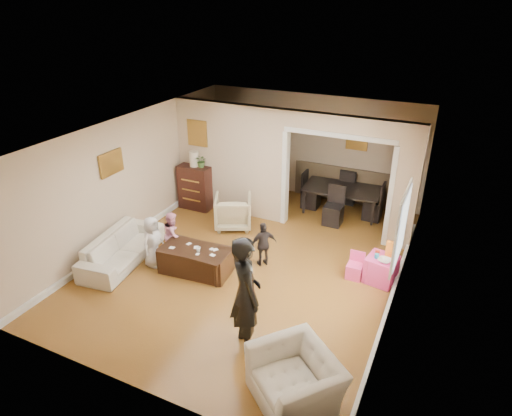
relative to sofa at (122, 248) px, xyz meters
The scene contains 27 objects.
floor 2.53m from the sofa, 26.05° to the left, with size 7.00×7.00×0.00m, color olive.
partition_left 3.20m from the sofa, 73.03° to the left, with size 2.75×0.18×2.60m, color tan.
partition_right 5.65m from the sofa, 31.53° to the left, with size 0.55×0.18×2.60m, color tan.
partition_header 4.93m from the sofa, 40.84° to the left, with size 2.22×0.18×0.35m, color tan.
window_pane 5.20m from the sofa, ahead, with size 0.03×0.95×1.10m, color white.
framed_art_partition 3.21m from the sofa, 88.74° to the left, with size 0.45×0.03×0.55m, color brown.
framed_art_sofa_wall 1.66m from the sofa, 131.55° to the left, with size 0.03×0.55×0.40m, color brown.
framed_art_alcove 5.83m from the sofa, 53.52° to the left, with size 0.45×0.03×0.55m, color brown.
sofa is the anchor object (origin of this frame).
armchair_back 2.54m from the sofa, 59.80° to the left, with size 0.78×0.81×0.73m, color tan.
armchair_front 4.54m from the sofa, 21.60° to the right, with size 1.08×0.94×0.70m, color silver.
dresser 2.70m from the sofa, 89.92° to the left, with size 0.78×0.44×1.08m, color #361410.
table_lamp 2.86m from the sofa, 89.92° to the left, with size 0.22×0.22×0.36m, color beige.
potted_plant 2.86m from the sofa, 85.66° to the left, with size 0.28×0.24×0.31m, color #42672D.
coffee_table 1.52m from the sofa, 11.54° to the left, with size 1.30×0.65×0.49m, color #341C10.
coffee_cup 1.63m from the sofa, ahead, with size 0.09×0.09×0.09m, color silver.
play_table 4.92m from the sofa, 17.45° to the left, with size 0.51×0.51×0.49m, color #FC429D.
cereal_box 5.07m from the sofa, 18.12° to the left, with size 0.20×0.07×0.30m, color yellow.
cyan_cup 4.81m from the sofa, 17.24° to the left, with size 0.08×0.08×0.08m, color teal.
toy_block 4.84m from the sofa, 19.23° to the left, with size 0.08×0.06×0.05m, color red.
play_bowl 4.93m from the sofa, 15.94° to the left, with size 0.23×0.23×0.06m, color white.
dining_table 5.09m from the sofa, 50.11° to the left, with size 1.78×0.99×0.63m, color black.
adult_person 3.43m from the sofa, 17.89° to the right, with size 0.67×0.44×1.84m, color black.
child_kneel_a 0.69m from the sofa, 13.55° to the left, with size 0.50×0.32×1.02m, color silver.
child_kneel_b 1.01m from the sofa, 37.41° to the left, with size 0.46×0.36×0.95m, color pink.
child_toddler 2.75m from the sofa, 22.54° to the left, with size 0.53×0.22×0.90m, color black.
craft_papers 1.60m from the sofa, 11.61° to the left, with size 0.92×0.39×0.00m.
Camera 1 is at (3.26, -6.69, 4.75)m, focal length 31.15 mm.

